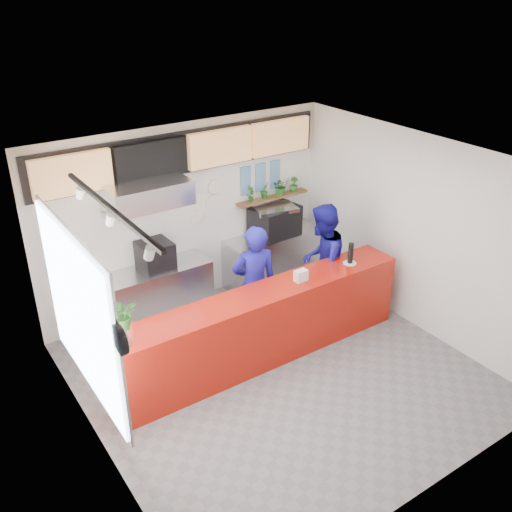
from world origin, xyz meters
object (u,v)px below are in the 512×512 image
staff_center (254,284)px  pepper_mill (351,253)px  staff_right (321,262)px  panini_oven (155,256)px  service_counter (262,326)px  espresso_machine (275,221)px

staff_center → pepper_mill: bearing=175.3°
staff_right → pepper_mill: 0.61m
pepper_mill → panini_oven: bearing=141.4°
service_counter → staff_right: 1.56m
service_counter → pepper_mill: pepper_mill is taller
service_counter → pepper_mill: 1.72m
staff_center → pepper_mill: (1.36, -0.54, 0.35)m
service_counter → panini_oven: panini_oven is taller
staff_right → pepper_mill: bearing=73.8°
service_counter → staff_right: size_ratio=2.39×
staff_center → pepper_mill: size_ratio=5.85×
service_counter → espresso_machine: 2.42m
staff_center → staff_right: size_ratio=0.98×
staff_right → pepper_mill: staff_right is taller
panini_oven → staff_center: 1.62m
staff_center → panini_oven: bearing=-37.0°
service_counter → pepper_mill: size_ratio=14.30×
staff_right → staff_center: bearing=-32.0°
staff_center → staff_right: bearing=-164.9°
espresso_machine → pepper_mill: bearing=-95.6°
service_counter → staff_right: bearing=17.9°
pepper_mill → staff_center: bearing=158.4°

